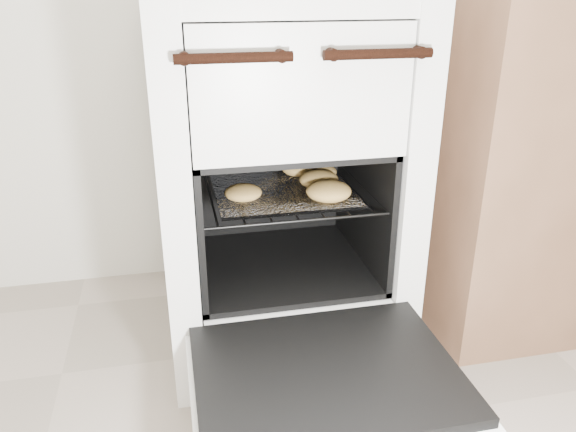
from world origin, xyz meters
The scene contains 6 objects.
stove centered at (-0.06, 1.16, 0.46)m, with size 0.62×0.69×0.95m.
oven_door centered at (-0.06, 0.64, 0.21)m, with size 0.56×0.43×0.04m.
oven_rack centered at (-0.06, 1.09, 0.45)m, with size 0.45×0.43×0.01m.
foil_sheet centered at (-0.06, 1.07, 0.46)m, with size 0.35×0.31×0.01m, color white.
baked_rolls centered at (0.00, 1.07, 0.48)m, with size 0.34×0.34×0.05m.
counter centered at (0.87, 1.18, 0.50)m, with size 1.00×0.66×1.00m, color brown.
Camera 1 is at (-0.34, -0.26, 0.96)m, focal length 35.00 mm.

